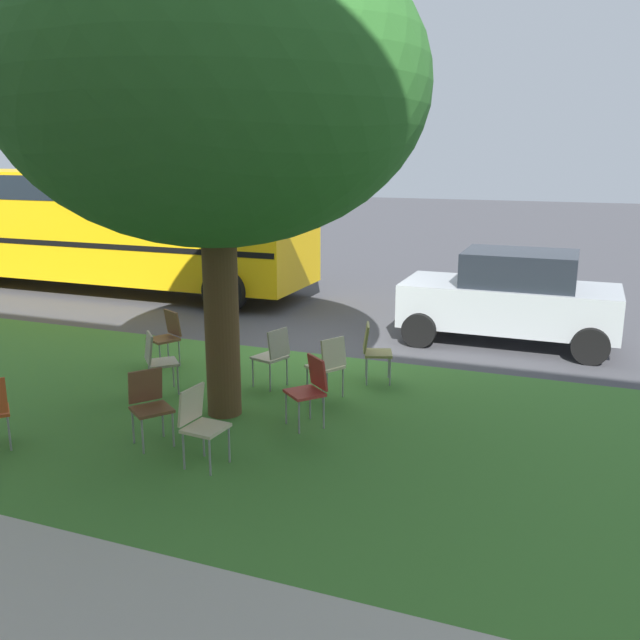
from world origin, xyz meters
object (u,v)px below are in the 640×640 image
(chair_5, at_px, (149,401))
(parked_car, at_px, (511,297))
(chair_1, at_px, (167,334))
(chair_2, at_px, (328,362))
(chair_7, at_px, (273,353))
(school_bus, at_px, (103,219))
(street_tree, at_px, (213,87))
(chair_6, at_px, (310,386))
(chair_4, at_px, (157,358))
(chair_3, at_px, (200,420))
(chair_0, at_px, (373,348))

(chair_5, xyz_separation_m, parked_car, (-3.41, -6.02, 0.32))
(chair_1, xyz_separation_m, chair_5, (-1.53, 2.66, 0.00))
(chair_2, height_order, chair_7, same)
(chair_7, relative_size, school_bus, 0.08)
(street_tree, relative_size, parked_car, 1.61)
(chair_6, bearing_deg, street_tree, 1.56)
(chair_2, height_order, chair_5, same)
(street_tree, distance_m, chair_4, 3.78)
(street_tree, bearing_deg, chair_1, -39.12)
(chair_1, bearing_deg, chair_3, 128.86)
(chair_7, height_order, parked_car, parked_car)
(chair_7, bearing_deg, chair_5, 77.66)
(school_bus, bearing_deg, chair_6, 141.97)
(chair_3, height_order, chair_7, same)
(chair_5, relative_size, parked_car, 0.24)
(chair_3, height_order, chair_5, same)
(chair_4, relative_size, chair_6, 1.00)
(chair_1, xyz_separation_m, chair_3, (-2.37, 2.95, 0.00))
(street_tree, xyz_separation_m, chair_3, (-0.50, 1.43, -3.54))
(chair_3, distance_m, chair_6, 1.61)
(chair_3, bearing_deg, street_tree, -70.50)
(chair_1, relative_size, chair_4, 1.00)
(chair_3, xyz_separation_m, school_bus, (7.28, -7.69, 1.24))
(parked_car, xyz_separation_m, school_bus, (9.84, -1.39, 0.92))
(chair_1, xyz_separation_m, chair_2, (-2.93, 0.50, 0.00))
(chair_6, bearing_deg, chair_0, -97.27)
(chair_1, xyz_separation_m, parked_car, (-4.94, -3.35, 0.32))
(chair_6, height_order, school_bus, school_bus)
(chair_1, xyz_separation_m, school_bus, (4.90, -4.74, 1.24))
(parked_car, relative_size, school_bus, 0.36)
(chair_7, bearing_deg, chair_4, 29.91)
(chair_3, bearing_deg, chair_7, -82.45)
(chair_5, distance_m, chair_7, 2.36)
(chair_0, height_order, chair_6, same)
(chair_1, relative_size, school_bus, 0.08)
(chair_6, xyz_separation_m, school_bus, (7.96, -6.23, 1.24))
(chair_0, relative_size, chair_1, 1.00)
(chair_5, relative_size, chair_7, 1.00)
(chair_1, height_order, parked_car, parked_car)
(chair_4, xyz_separation_m, school_bus, (5.52, -5.91, 1.24))
(street_tree, bearing_deg, school_bus, -42.75)
(chair_7, bearing_deg, chair_3, 97.55)
(chair_6, distance_m, school_bus, 10.18)
(chair_0, distance_m, chair_7, 1.48)
(chair_2, distance_m, chair_5, 2.58)
(street_tree, bearing_deg, chair_3, 109.50)
(parked_car, bearing_deg, chair_6, 68.78)
(street_tree, distance_m, chair_6, 3.74)
(street_tree, xyz_separation_m, chair_0, (-1.43, -1.92, -3.54))
(chair_2, height_order, school_bus, school_bus)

